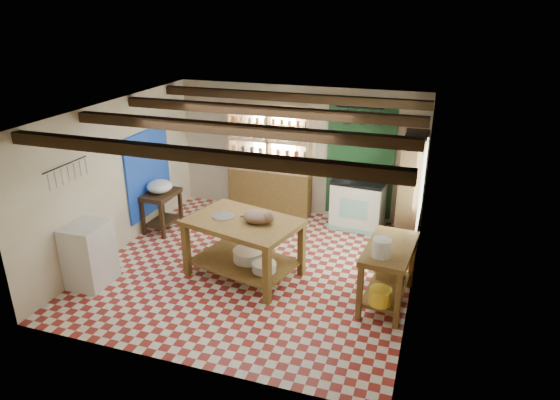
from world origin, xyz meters
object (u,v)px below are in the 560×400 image
(stove, at_px, (358,203))
(cat, at_px, (258,217))
(white_cabinet, at_px, (89,254))
(work_table, at_px, (244,248))
(prep_table, at_px, (162,211))
(right_counter, at_px, (388,274))

(stove, xyz_separation_m, cat, (-1.13, -2.42, 0.58))
(white_cabinet, bearing_deg, work_table, 23.92)
(prep_table, bearing_deg, work_table, -25.25)
(stove, xyz_separation_m, white_cabinet, (-3.53, -3.40, 0.02))
(stove, distance_m, white_cabinet, 4.90)
(prep_table, xyz_separation_m, white_cabinet, (-0.02, -2.07, 0.11))
(work_table, bearing_deg, prep_table, 167.24)
(stove, bearing_deg, cat, -110.40)
(stove, xyz_separation_m, right_counter, (0.87, -2.49, -0.03))
(stove, bearing_deg, white_cabinet, -131.42)
(work_table, relative_size, cat, 3.67)
(stove, distance_m, cat, 2.74)
(prep_table, relative_size, right_counter, 0.60)
(stove, relative_size, cat, 2.14)
(stove, height_order, white_cabinet, white_cabinet)
(work_table, xyz_separation_m, cat, (0.25, -0.01, 0.58))
(work_table, relative_size, prep_table, 2.19)
(work_table, distance_m, right_counter, 2.26)
(right_counter, bearing_deg, white_cabinet, -163.58)
(white_cabinet, height_order, cat, cat)
(work_table, height_order, right_counter, work_table)
(prep_table, height_order, white_cabinet, white_cabinet)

